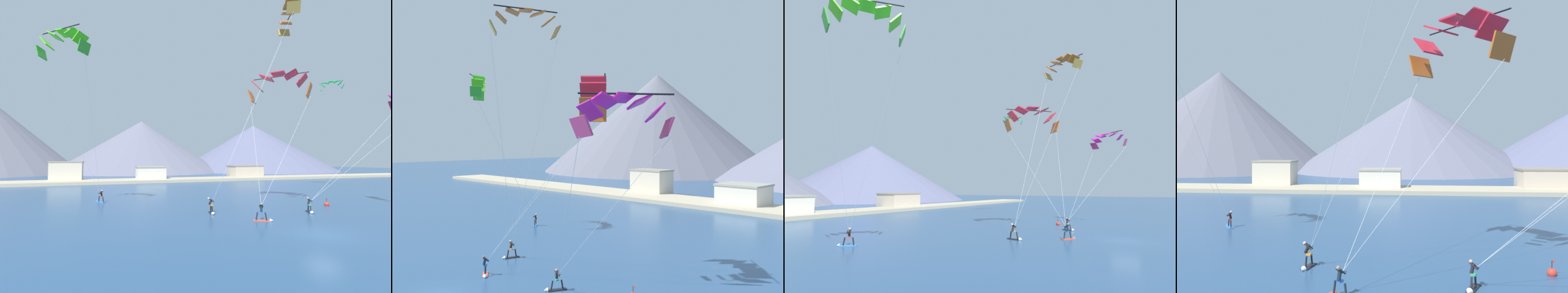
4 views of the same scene
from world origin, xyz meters
TOP-DOWN VIEW (x-y plane):
  - ground_plane at (0.00, 0.00)m, footprint 400.00×400.00m
  - kitesurfer_near_lead at (-1.68, 4.91)m, footprint 1.67×1.30m
  - kitesurfer_near_trail at (5.02, 6.64)m, footprint 1.09×1.75m
  - kitesurfer_mid_center at (-15.73, 21.15)m, footprint 1.43×1.58m
  - kitesurfer_far_left at (-4.83, 9.49)m, footprint 0.76×1.78m
  - parafoil_kite_near_lead at (4.81, 11.12)m, footprint 9.77×9.29m
  - parafoil_kite_mid_center at (-19.60, 15.05)m, footprint 6.73×8.13m
  - parafoil_kite_far_left at (2.32, 6.03)m, footprint 8.71×6.36m
  - parafoil_kite_distant_high_outer at (26.39, 23.62)m, footprint 3.79×4.25m
  - race_marker_buoy at (10.18, 9.55)m, footprint 0.56×0.56m
  - shoreline_strip at (0.00, 53.08)m, footprint 180.00×10.00m
  - shore_building_harbour_front at (26.21, 57.21)m, footprint 10.04×6.56m
  - shore_building_promenade_mid at (-3.59, 55.60)m, footprint 7.60×6.74m
  - shore_building_quay_east at (-24.42, 57.86)m, footprint 7.74×4.98m
  - mountain_peak_west_ridge at (65.74, 116.61)m, footprint 88.76×88.76m
  - mountain_peak_east_shoulder at (2.17, 121.33)m, footprint 83.56×83.56m

SIDE VIEW (x-z plane):
  - ground_plane at x=0.00m, z-range 0.00..0.00m
  - race_marker_buoy at x=10.18m, z-range -0.35..0.67m
  - shoreline_strip at x=0.00m, z-range 0.00..0.70m
  - kitesurfer_near_trail at x=5.02m, z-range -0.38..1.26m
  - kitesurfer_mid_center at x=-15.73m, z-range -0.38..1.30m
  - kitesurfer_near_lead at x=-1.68m, z-range -0.37..1.33m
  - kitesurfer_far_left at x=-4.83m, z-range -0.35..1.35m
  - shore_building_promenade_mid at x=-3.59m, z-range 0.01..3.97m
  - shore_building_harbour_front at x=26.21m, z-range 0.01..4.11m
  - shore_building_quay_east at x=-24.42m, z-range 0.01..5.32m
  - mountain_peak_west_ridge at x=65.74m, z-range 0.00..26.09m
  - mountain_peak_east_shoulder at x=2.17m, z-range 0.00..26.14m
  - parafoil_kite_near_lead at x=4.81m, z-range 7.46..22.31m
  - parafoil_kite_mid_center at x=-19.60m, z-range 9.11..27.19m
  - parafoil_kite_far_left at x=2.32m, z-range 10.30..30.28m
  - parafoil_kite_distant_high_outer at x=26.39m, z-range 19.60..21.25m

